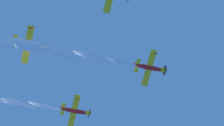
% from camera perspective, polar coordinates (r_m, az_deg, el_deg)
% --- Properties ---
extents(airplane_lead, '(7.19, 7.93, 2.95)m').
position_cam_1_polar(airplane_lead, '(72.35, 6.40, -0.81)').
color(airplane_lead, red).
extents(airplane_left_wingman, '(7.17, 7.89, 2.88)m').
position_cam_1_polar(airplane_left_wingman, '(78.98, -5.97, -7.87)').
color(airplane_left_wingman, red).
extents(airplane_slot_tail, '(7.18, 7.97, 2.63)m').
position_cam_1_polar(airplane_slot_tail, '(71.25, -13.33, 2.96)').
color(airplane_slot_tail, red).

